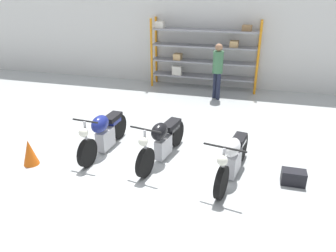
# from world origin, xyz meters

# --- Properties ---
(ground_plane) EXTENTS (30.00, 30.00, 0.00)m
(ground_plane) POSITION_xyz_m (0.00, 0.00, 0.00)
(ground_plane) COLOR #B2B7B7
(back_wall) EXTENTS (30.00, 0.08, 3.60)m
(back_wall) POSITION_xyz_m (0.00, 5.88, 1.80)
(back_wall) COLOR silver
(back_wall) RESTS_ON ground_plane
(shelving_rack) EXTENTS (3.68, 0.63, 2.35)m
(shelving_rack) POSITION_xyz_m (-0.16, 5.51, 1.24)
(shelving_rack) COLOR orange
(shelving_rack) RESTS_ON ground_plane
(motorcycle_blue) EXTENTS (0.56, 1.98, 1.00)m
(motorcycle_blue) POSITION_xyz_m (-1.42, 0.24, 0.45)
(motorcycle_blue) COLOR black
(motorcycle_blue) RESTS_ON ground_plane
(motorcycle_black) EXTENTS (0.70, 2.03, 0.99)m
(motorcycle_black) POSITION_xyz_m (-0.07, 0.21, 0.45)
(motorcycle_black) COLOR black
(motorcycle_black) RESTS_ON ground_plane
(motorcycle_white) EXTENTS (0.74, 2.04, 0.97)m
(motorcycle_white) POSITION_xyz_m (1.41, -0.10, 0.43)
(motorcycle_white) COLOR black
(motorcycle_white) RESTS_ON ground_plane
(person_browsing) EXTENTS (0.45, 0.45, 1.75)m
(person_browsing) POSITION_xyz_m (0.50, 4.46, 1.04)
(person_browsing) COLOR #1E2338
(person_browsing) RESTS_ON ground_plane
(toolbox) EXTENTS (0.44, 0.26, 0.28)m
(toolbox) POSITION_xyz_m (2.54, -0.04, 0.14)
(toolbox) COLOR black
(toolbox) RESTS_ON ground_plane
(traffic_cone) EXTENTS (0.32, 0.32, 0.55)m
(traffic_cone) POSITION_xyz_m (-2.64, -0.71, 0.28)
(traffic_cone) COLOR orange
(traffic_cone) RESTS_ON ground_plane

